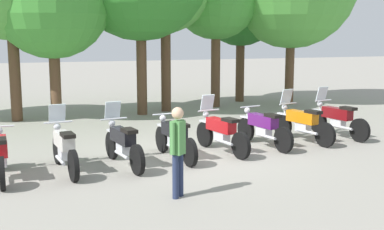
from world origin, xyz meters
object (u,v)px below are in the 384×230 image
object	(u,v)px
motorcycle_1	(64,148)
motorcycle_4	(221,132)
motorcycle_3	(174,137)
tree_6	(241,7)
motorcycle_2	(123,143)
person_0	(178,146)
motorcycle_0	(0,154)
motorcycle_7	(337,119)
motorcycle_6	(302,123)
motorcycle_5	(263,127)

from	to	relation	value
motorcycle_1	motorcycle_4	xyz separation A→B (m)	(3.78, 0.58, 0.00)
motorcycle_3	tree_6	xyz separation A→B (m)	(5.44, 8.65, 3.45)
motorcycle_3	tree_6	world-z (taller)	tree_6
motorcycle_2	person_0	xyz separation A→B (m)	(0.52, -2.45, 0.43)
motorcycle_3	motorcycle_4	world-z (taller)	motorcycle_4
motorcycle_3	motorcycle_0	bearing A→B (deg)	89.59
motorcycle_2	motorcycle_7	world-z (taller)	same
motorcycle_4	tree_6	xyz separation A→B (m)	(4.19, 8.41, 3.43)
motorcycle_6	motorcycle_7	world-z (taller)	same
motorcycle_0	motorcycle_2	distance (m)	2.52
motorcycle_7	person_0	world-z (taller)	person_0
motorcycle_1	motorcycle_4	size ratio (longest dim) A/B	1.01
motorcycle_1	motorcycle_4	distance (m)	3.82
motorcycle_4	motorcycle_6	size ratio (longest dim) A/B	1.01
motorcycle_3	person_0	bearing A→B (deg)	157.02
motorcycle_5	tree_6	bearing A→B (deg)	-31.59
motorcycle_6	motorcycle_2	bearing A→B (deg)	85.75
motorcycle_1	tree_6	bearing A→B (deg)	-48.97
motorcycle_7	motorcycle_4	bearing A→B (deg)	88.10
motorcycle_2	motorcycle_6	xyz separation A→B (m)	(5.04, 0.98, 0.00)
motorcycle_0	motorcycle_5	distance (m)	6.37
motorcycle_0	motorcycle_6	xyz separation A→B (m)	(7.55, 1.20, 0.01)
motorcycle_0	motorcycle_6	bearing A→B (deg)	-84.15
motorcycle_1	person_0	xyz separation A→B (m)	(1.78, -2.39, 0.43)
motorcycle_1	motorcycle_6	world-z (taller)	same
tree_6	motorcycle_1	bearing A→B (deg)	-131.52
motorcycle_6	person_0	bearing A→B (deg)	112.00
motorcycle_2	motorcycle_4	world-z (taller)	same
motorcycle_1	motorcycle_3	xyz separation A→B (m)	(2.52, 0.34, -0.01)
motorcycle_2	motorcycle_5	xyz separation A→B (m)	(3.78, 0.76, -0.01)
motorcycle_6	motorcycle_1	bearing A→B (deg)	84.14
motorcycle_4	person_0	xyz separation A→B (m)	(-2.00, -2.97, 0.43)
motorcycle_5	person_0	bearing A→B (deg)	122.73
motorcycle_5	motorcycle_6	xyz separation A→B (m)	(1.25, 0.22, 0.01)
motorcycle_0	motorcycle_3	distance (m)	3.81
motorcycle_4	motorcycle_6	distance (m)	2.56
motorcycle_6	motorcycle_5	bearing A→B (deg)	84.52
motorcycle_1	motorcycle_6	distance (m)	6.38
motorcycle_1	tree_6	distance (m)	12.49
tree_6	motorcycle_7	bearing A→B (deg)	-93.01
motorcycle_5	motorcycle_7	distance (m)	2.56
motorcycle_5	motorcycle_7	world-z (taller)	motorcycle_7
motorcycle_0	motorcycle_2	world-z (taller)	motorcycle_2
motorcycle_0	motorcycle_7	xyz separation A→B (m)	(8.81, 1.44, 0.01)
motorcycle_7	tree_6	bearing A→B (deg)	-15.52
motorcycle_4	motorcycle_2	bearing A→B (deg)	88.72
motorcycle_1	motorcycle_6	bearing A→B (deg)	-88.04
motorcycle_1	person_0	size ratio (longest dim) A/B	1.34
motorcycle_1	motorcycle_5	xyz separation A→B (m)	(5.04, 0.83, -0.01)
motorcycle_3	motorcycle_6	bearing A→B (deg)	-87.19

